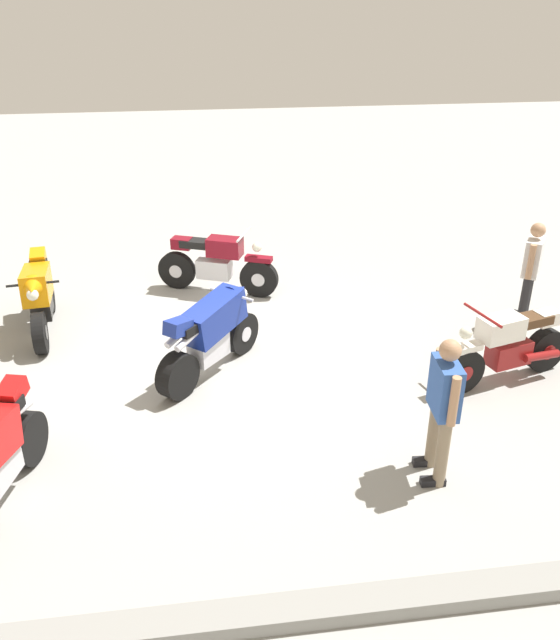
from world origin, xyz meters
The scene contains 8 objects.
ground_plane centered at (0.00, 0.00, 0.00)m, with size 40.00×40.00×0.00m, color #9E9E99.
curb_edge centered at (0.00, 4.60, 0.07)m, with size 14.00×0.30×0.15m, color gray.
motorcycle_orange_sportbike centered at (2.53, -0.92, 0.59)m, with size 0.70×1.96×1.14m.
motorcycle_blue_sportbike centered at (0.09, 0.62, 0.59)m, with size 1.43×1.60×1.14m.
motorcycle_cream_vintage centered at (-3.69, 1.33, 0.49)m, with size 1.92×0.81×1.07m.
motorcycle_maroon_cruiser centered at (-0.11, -1.98, 0.52)m, with size 1.98×0.99×1.09m.
person_in_blue_shirt centered at (-2.15, 3.02, 0.92)m, with size 0.33×0.64×1.63m.
person_in_white_shirt centered at (-4.72, -0.24, 0.89)m, with size 0.49×0.57×1.59m.
Camera 1 is at (0.23, 8.31, 4.69)m, focal length 37.29 mm.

